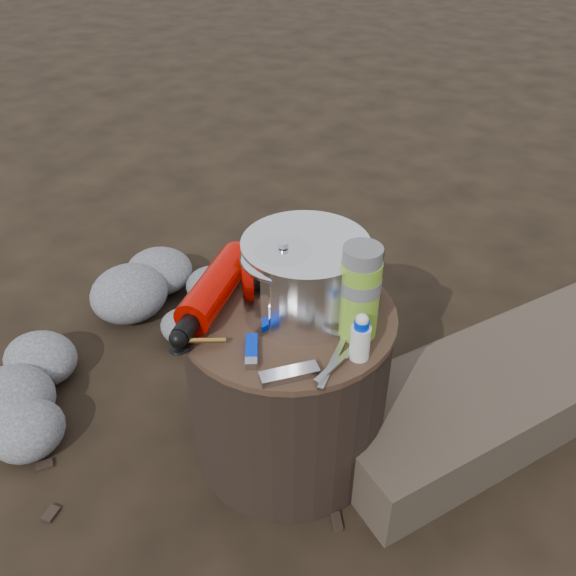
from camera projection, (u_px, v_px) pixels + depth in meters
The scene contains 15 objects.
ground at pixel (288, 442), 1.48m from camera, with size 60.00×60.00×0.00m, color black.
stump at pixel (288, 383), 1.36m from camera, with size 0.45×0.45×0.42m, color black.
rock_ring at pixel (117, 332), 1.70m from camera, with size 0.39×0.86×0.17m, color slate, non-canonical shape.
foil_windscreen at pixel (305, 275), 1.21m from camera, with size 0.26×0.26×0.16m, color white.
camping_pot at pixel (283, 282), 1.18m from camera, with size 0.17×0.17×0.17m, color silver.
fuel_bottle at pixel (215, 287), 1.25m from camera, with size 0.08×0.31×0.08m, color #CA0700, non-canonical shape.
thermos at pixel (359, 292), 1.13m from camera, with size 0.08×0.08×0.20m, color #7AB52A.
travel_mug at pixel (365, 273), 1.26m from camera, with size 0.07×0.07×0.11m, color black.
stuff_sack at pixel (288, 242), 1.36m from camera, with size 0.17×0.14×0.12m, color #D49F00.
food_pouch at pixel (307, 245), 1.33m from camera, with size 0.11×0.02×0.13m, color #0F1A49.
lighter at pixel (252, 348), 1.14m from camera, with size 0.02×0.09×0.02m, color #0028DC.
multitool at pixel (289, 374), 1.08m from camera, with size 0.03×0.11×0.02m, color #B1B1B6.
pot_grabber at pixel (333, 361), 1.11m from camera, with size 0.04×0.15×0.01m, color #B1B1B6, non-canonical shape.
spork at pixel (195, 321), 1.20m from camera, with size 0.04×0.17×0.01m, color black, non-canonical shape.
squeeze_bottle at pixel (360, 339), 1.10m from camera, with size 0.04×0.04×0.09m, color white.
Camera 1 is at (0.50, -0.83, 1.19)m, focal length 36.90 mm.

